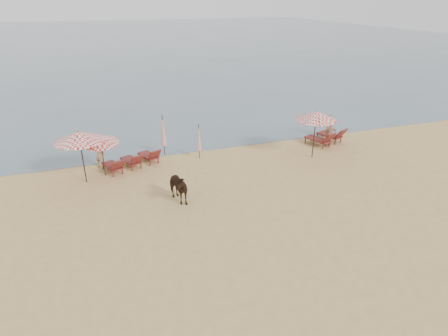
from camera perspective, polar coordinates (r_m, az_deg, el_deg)
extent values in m
plane|color=tan|center=(14.40, 6.60, -11.94)|extent=(120.00, 120.00, 0.00)
cube|color=#51606B|center=(90.87, -16.37, 18.41)|extent=(160.00, 140.00, 0.06)
cube|color=maroon|center=(20.77, -16.66, 0.34)|extent=(1.11, 1.53, 0.08)
cube|color=maroon|center=(20.03, -15.86, 0.40)|extent=(0.77, 0.66, 0.61)
cube|color=maroon|center=(21.17, -14.01, 1.14)|extent=(1.11, 1.53, 0.08)
cube|color=maroon|center=(20.45, -13.13, 1.22)|extent=(0.77, 0.66, 0.61)
cube|color=maroon|center=(21.62, -11.46, 1.90)|extent=(1.11, 1.53, 0.08)
cube|color=maroon|center=(20.91, -10.51, 2.00)|extent=(0.77, 0.66, 0.61)
cube|color=maroon|center=(24.24, 14.03, 4.28)|extent=(1.22, 1.72, 0.09)
cube|color=maroon|center=(23.68, 15.70, 4.41)|extent=(0.86, 0.73, 0.68)
cube|color=maroon|center=(25.19, 15.74, 4.86)|extent=(1.22, 1.72, 0.09)
cube|color=maroon|center=(24.65, 17.39, 5.00)|extent=(0.86, 0.73, 0.68)
cylinder|color=black|center=(19.70, -20.72, 1.28)|extent=(0.06, 0.06, 2.50)
cone|color=red|center=(19.29, -21.24, 4.53)|extent=(2.39, 2.39, 0.51)
sphere|color=black|center=(19.22, -21.35, 5.16)|extent=(0.09, 0.09, 0.09)
cylinder|color=black|center=(20.20, -17.98, 1.59)|extent=(0.05, 0.05, 2.07)
cone|color=red|center=(19.85, -18.35, 4.20)|extent=(1.83, 1.86, 0.62)
sphere|color=black|center=(19.79, -18.42, 4.72)|extent=(0.08, 0.08, 0.08)
cylinder|color=black|center=(21.98, 13.57, 4.70)|extent=(0.06, 0.06, 2.57)
cone|color=red|center=(21.60, 13.89, 7.76)|extent=(2.29, 2.29, 0.51)
sphere|color=black|center=(21.54, 13.96, 8.35)|extent=(0.09, 0.09, 0.09)
cylinder|color=black|center=(22.09, -9.21, 4.97)|extent=(0.05, 0.05, 2.41)
cone|color=red|center=(21.99, -9.26, 5.68)|extent=(0.29, 0.29, 1.81)
cylinder|color=black|center=(21.36, -3.84, 4.06)|extent=(0.05, 0.05, 2.07)
cone|color=red|center=(21.27, -3.86, 4.68)|extent=(0.25, 0.25, 1.55)
imported|color=black|center=(17.01, -7.30, -2.89)|extent=(1.27, 1.89, 1.46)
imported|color=tan|center=(21.34, -18.47, 2.14)|extent=(0.71, 0.66, 1.64)
imported|color=tan|center=(25.66, 15.67, 6.10)|extent=(0.92, 0.92, 1.51)
imported|color=tan|center=(24.11, 15.81, 5.02)|extent=(0.97, 0.47, 1.60)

